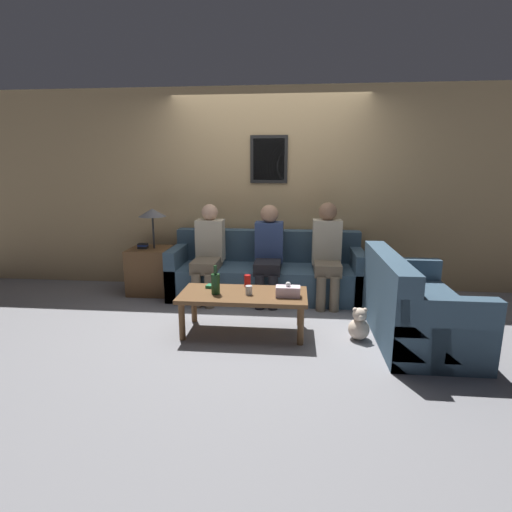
{
  "coord_description": "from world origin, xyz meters",
  "views": [
    {
      "loc": [
        0.35,
        -4.39,
        1.61
      ],
      "look_at": [
        -0.07,
        -0.14,
        0.65
      ],
      "focal_mm": 28.0,
      "sensor_mm": 36.0,
      "label": 1
    }
  ],
  "objects_px": {
    "wine_bottle": "(216,283)",
    "person_left": "(208,250)",
    "coffee_table": "(243,298)",
    "person_middle": "(269,250)",
    "drinking_glass": "(249,290)",
    "couch_main": "(266,274)",
    "person_right": "(327,250)",
    "couch_side": "(413,309)",
    "teddy_bear": "(359,326)"
  },
  "relations": [
    {
      "from": "couch_main",
      "to": "wine_bottle",
      "type": "height_order",
      "value": "couch_main"
    },
    {
      "from": "couch_main",
      "to": "person_left",
      "type": "distance_m",
      "value": 0.79
    },
    {
      "from": "drinking_glass",
      "to": "person_left",
      "type": "height_order",
      "value": "person_left"
    },
    {
      "from": "couch_side",
      "to": "person_left",
      "type": "height_order",
      "value": "person_left"
    },
    {
      "from": "couch_side",
      "to": "teddy_bear",
      "type": "xyz_separation_m",
      "value": [
        -0.51,
        -0.1,
        -0.15
      ]
    },
    {
      "from": "couch_side",
      "to": "person_right",
      "type": "bearing_deg",
      "value": 37.82
    },
    {
      "from": "person_middle",
      "to": "teddy_bear",
      "type": "height_order",
      "value": "person_middle"
    },
    {
      "from": "person_right",
      "to": "teddy_bear",
      "type": "distance_m",
      "value": 1.2
    },
    {
      "from": "wine_bottle",
      "to": "person_left",
      "type": "xyz_separation_m",
      "value": [
        -0.3,
        1.07,
        0.1
      ]
    },
    {
      "from": "couch_main",
      "to": "drinking_glass",
      "type": "distance_m",
      "value": 1.24
    },
    {
      "from": "person_right",
      "to": "person_left",
      "type": "bearing_deg",
      "value": 179.3
    },
    {
      "from": "person_right",
      "to": "couch_main",
      "type": "bearing_deg",
      "value": 166.24
    },
    {
      "from": "coffee_table",
      "to": "person_middle",
      "type": "xyz_separation_m",
      "value": [
        0.18,
        1.03,
        0.27
      ]
    },
    {
      "from": "wine_bottle",
      "to": "person_left",
      "type": "height_order",
      "value": "person_left"
    },
    {
      "from": "coffee_table",
      "to": "wine_bottle",
      "type": "xyz_separation_m",
      "value": [
        -0.26,
        -0.05,
        0.16
      ]
    },
    {
      "from": "person_middle",
      "to": "couch_side",
      "type": "bearing_deg",
      "value": -34.24
    },
    {
      "from": "person_left",
      "to": "teddy_bear",
      "type": "distance_m",
      "value": 2.05
    },
    {
      "from": "teddy_bear",
      "to": "drinking_glass",
      "type": "bearing_deg",
      "value": 178.93
    },
    {
      "from": "person_left",
      "to": "couch_main",
      "type": "bearing_deg",
      "value": 13.12
    },
    {
      "from": "teddy_bear",
      "to": "wine_bottle",
      "type": "bearing_deg",
      "value": 179.56
    },
    {
      "from": "wine_bottle",
      "to": "person_right",
      "type": "relative_size",
      "value": 0.24
    },
    {
      "from": "drinking_glass",
      "to": "person_right",
      "type": "height_order",
      "value": "person_right"
    },
    {
      "from": "couch_main",
      "to": "person_left",
      "type": "bearing_deg",
      "value": -166.88
    },
    {
      "from": "drinking_glass",
      "to": "person_right",
      "type": "xyz_separation_m",
      "value": [
        0.82,
        1.05,
        0.19
      ]
    },
    {
      "from": "wine_bottle",
      "to": "teddy_bear",
      "type": "bearing_deg",
      "value": -0.44
    },
    {
      "from": "coffee_table",
      "to": "wine_bottle",
      "type": "relative_size",
      "value": 4.39
    },
    {
      "from": "drinking_glass",
      "to": "teddy_bear",
      "type": "height_order",
      "value": "drinking_glass"
    },
    {
      "from": "coffee_table",
      "to": "drinking_glass",
      "type": "distance_m",
      "value": 0.12
    },
    {
      "from": "person_left",
      "to": "person_right",
      "type": "bearing_deg",
      "value": -0.7
    },
    {
      "from": "person_left",
      "to": "person_right",
      "type": "height_order",
      "value": "person_right"
    },
    {
      "from": "person_left",
      "to": "person_middle",
      "type": "xyz_separation_m",
      "value": [
        0.74,
        0.0,
        0.01
      ]
    },
    {
      "from": "coffee_table",
      "to": "person_right",
      "type": "distance_m",
      "value": 1.37
    },
    {
      "from": "person_right",
      "to": "person_middle",
      "type": "bearing_deg",
      "value": 178.44
    },
    {
      "from": "couch_side",
      "to": "teddy_bear",
      "type": "relative_size",
      "value": 4.71
    },
    {
      "from": "person_middle",
      "to": "drinking_glass",
      "type": "bearing_deg",
      "value": -96.3
    },
    {
      "from": "couch_main",
      "to": "coffee_table",
      "type": "relative_size",
      "value": 1.92
    },
    {
      "from": "person_right",
      "to": "teddy_bear",
      "type": "bearing_deg",
      "value": -77.32
    },
    {
      "from": "person_right",
      "to": "teddy_bear",
      "type": "xyz_separation_m",
      "value": [
        0.24,
        -1.07,
        -0.5
      ]
    },
    {
      "from": "person_left",
      "to": "person_middle",
      "type": "bearing_deg",
      "value": 0.11
    },
    {
      "from": "coffee_table",
      "to": "person_middle",
      "type": "relative_size",
      "value": 1.07
    },
    {
      "from": "couch_main",
      "to": "person_right",
      "type": "distance_m",
      "value": 0.84
    },
    {
      "from": "couch_side",
      "to": "person_right",
      "type": "distance_m",
      "value": 1.27
    },
    {
      "from": "wine_bottle",
      "to": "person_middle",
      "type": "height_order",
      "value": "person_middle"
    },
    {
      "from": "person_middle",
      "to": "coffee_table",
      "type": "bearing_deg",
      "value": -99.66
    },
    {
      "from": "person_left",
      "to": "teddy_bear",
      "type": "bearing_deg",
      "value": -32.85
    },
    {
      "from": "drinking_glass",
      "to": "teddy_bear",
      "type": "xyz_separation_m",
      "value": [
        1.06,
        -0.02,
        -0.31
      ]
    },
    {
      "from": "coffee_table",
      "to": "drinking_glass",
      "type": "bearing_deg",
      "value": -31.98
    },
    {
      "from": "couch_main",
      "to": "person_left",
      "type": "height_order",
      "value": "person_left"
    },
    {
      "from": "person_middle",
      "to": "person_right",
      "type": "relative_size",
      "value": 0.97
    },
    {
      "from": "couch_main",
      "to": "person_right",
      "type": "bearing_deg",
      "value": -13.76
    }
  ]
}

